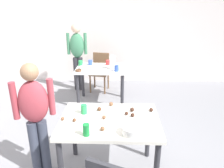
{
  "coord_description": "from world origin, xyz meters",
  "views": [
    {
      "loc": [
        -0.01,
        -2.37,
        1.97
      ],
      "look_at": [
        -0.11,
        0.49,
        0.9
      ],
      "focal_mm": 35.18,
      "sensor_mm": 36.0,
      "label": 1
    }
  ],
  "objects": [
    {
      "name": "person_girl_near",
      "position": [
        -0.94,
        -0.23,
        0.82
      ],
      "size": [
        0.45,
        0.29,
        1.39
      ],
      "color": "#383D4C",
      "rests_on": "ground_plane"
    },
    {
      "name": "person_adult_far",
      "position": [
        -0.96,
        2.49,
        0.93
      ],
      "size": [
        0.45,
        0.22,
        1.54
      ],
      "color": "#28282D",
      "rests_on": "ground_plane"
    },
    {
      "name": "cake_ball_2",
      "position": [
        0.15,
        -0.03,
        0.78
      ],
      "size": [
        0.05,
        0.05,
        0.05
      ],
      "primitive_type": "sphere",
      "color": "#3D2319",
      "rests_on": "dining_table_near"
    },
    {
      "name": "cake_ball_8",
      "position": [
        0.08,
        -0.12,
        0.77
      ],
      "size": [
        0.04,
        0.04,
        0.04
      ],
      "primitive_type": "sphere",
      "color": "#3D2319",
      "rests_on": "dining_table_near"
    },
    {
      "name": "cup_far_0",
      "position": [
        -0.06,
        1.57,
        0.81
      ],
      "size": [
        0.08,
        0.08,
        0.12
      ],
      "primitive_type": "cylinder",
      "color": "#3351B2",
      "rests_on": "dining_table_far"
    },
    {
      "name": "cup_far_2",
      "position": [
        -0.25,
        2.0,
        0.8
      ],
      "size": [
        0.08,
        0.08,
        0.1
      ],
      "primitive_type": "cylinder",
      "color": "red",
      "rests_on": "dining_table_far"
    },
    {
      "name": "cake_ball_4",
      "position": [
        -0.17,
        -0.22,
        0.77
      ],
      "size": [
        0.04,
        0.04,
        0.04
      ],
      "primitive_type": "sphere",
      "color": "brown",
      "rests_on": "dining_table_near"
    },
    {
      "name": "cake_ball_3",
      "position": [
        -0.49,
        -0.29,
        0.77
      ],
      "size": [
        0.04,
        0.04,
        0.04
      ],
      "primitive_type": "sphere",
      "color": "brown",
      "rests_on": "dining_table_near"
    },
    {
      "name": "ground_plane",
      "position": [
        0.0,
        0.0,
        0.0
      ],
      "size": [
        6.4,
        6.4,
        0.0
      ],
      "primitive_type": "plane",
      "color": "gray"
    },
    {
      "name": "dining_table_near",
      "position": [
        -0.11,
        -0.23,
        0.65
      ],
      "size": [
        1.1,
        0.81,
        0.75
      ],
      "color": "silver",
      "rests_on": "ground_plane"
    },
    {
      "name": "donut_far_0",
      "position": [
        -0.74,
        1.75,
        0.77
      ],
      "size": [
        0.14,
        0.14,
        0.04
      ],
      "primitive_type": "torus",
      "color": "white",
      "rests_on": "dining_table_far"
    },
    {
      "name": "mixing_bowl",
      "position": [
        0.13,
        -0.51,
        0.79
      ],
      "size": [
        0.2,
        0.2,
        0.08
      ],
      "primitive_type": "cylinder",
      "color": "white",
      "rests_on": "dining_table_near"
    },
    {
      "name": "donut_far_2",
      "position": [
        -0.0,
        1.8,
        0.77
      ],
      "size": [
        0.12,
        0.12,
        0.04
      ],
      "primitive_type": "torus",
      "color": "white",
      "rests_on": "dining_table_far"
    },
    {
      "name": "cup_near_0",
      "position": [
        -0.41,
        -0.1,
        0.81
      ],
      "size": [
        0.07,
        0.07,
        0.11
      ],
      "primitive_type": "cylinder",
      "color": "green",
      "rests_on": "dining_table_near"
    },
    {
      "name": "cup_far_1",
      "position": [
        -0.61,
        2.0,
        0.8
      ],
      "size": [
        0.09,
        0.09,
        0.1
      ],
      "primitive_type": "cylinder",
      "color": "#3351B2",
      "rests_on": "dining_table_far"
    },
    {
      "name": "cake_ball_7",
      "position": [
        -0.11,
        0.11,
        0.78
      ],
      "size": [
        0.05,
        0.05,
        0.05
      ],
      "primitive_type": "sphere",
      "color": "brown",
      "rests_on": "dining_table_near"
    },
    {
      "name": "cup_far_3",
      "position": [
        -0.79,
        1.89,
        0.81
      ],
      "size": [
        0.09,
        0.09,
        0.12
      ],
      "primitive_type": "cylinder",
      "color": "green",
      "rests_on": "dining_table_far"
    },
    {
      "name": "donut_far_1",
      "position": [
        -0.78,
        2.0,
        0.77
      ],
      "size": [
        0.12,
        0.12,
        0.04
      ],
      "primitive_type": "torus",
      "color": "white",
      "rests_on": "dining_table_far"
    },
    {
      "name": "soda_can",
      "position": [
        -0.32,
        -0.55,
        0.81
      ],
      "size": [
        0.07,
        0.07,
        0.12
      ],
      "primitive_type": "cylinder",
      "color": "#198438",
      "rests_on": "dining_table_near"
    },
    {
      "name": "cake_ball_9",
      "position": [
        0.38,
        -0.03,
        0.77
      ],
      "size": [
        0.05,
        0.05,
        0.05
      ],
      "primitive_type": "sphere",
      "color": "#3D2319",
      "rests_on": "dining_table_near"
    },
    {
      "name": "fork_near",
      "position": [
        0.19,
        -0.3,
        0.75
      ],
      "size": [
        0.17,
        0.02,
        0.01
      ],
      "primitive_type": "cube",
      "color": "silver",
      "rests_on": "dining_table_near"
    },
    {
      "name": "pitcher_far",
      "position": [
        -0.14,
        1.73,
        0.88
      ],
      "size": [
        0.12,
        0.12,
        0.25
      ],
      "primitive_type": "cylinder",
      "color": "white",
      "rests_on": "dining_table_far"
    },
    {
      "name": "wall_back",
      "position": [
        0.0,
        3.2,
        1.3
      ],
      "size": [
        6.4,
        0.1,
        2.6
      ],
      "primitive_type": "cube",
      "color": "silver",
      "rests_on": "ground_plane"
    },
    {
      "name": "dining_table_far",
      "position": [
        -0.37,
        1.8,
        0.63
      ],
      "size": [
        0.97,
        0.72,
        0.75
      ],
      "color": "white",
      "rests_on": "ground_plane"
    },
    {
      "name": "cake_ball_6",
      "position": [
        -0.17,
        -0.46,
        0.77
      ],
      "size": [
        0.05,
        0.05,
        0.05
      ],
      "primitive_type": "sphere",
      "color": "brown",
      "rests_on": "dining_table_near"
    },
    {
      "name": "cake_ball_5",
      "position": [
        -0.24,
        -0.03,
        0.77
      ],
      "size": [
        0.05,
        0.05,
        0.05
      ],
      "primitive_type": "sphere",
      "color": "brown",
      "rests_on": "dining_table_near"
    },
    {
      "name": "cake_ball_1",
      "position": [
        0.15,
        -0.16,
        0.77
      ],
      "size": [
        0.05,
        0.05,
        0.05
      ],
      "primitive_type": "sphere",
      "color": "#3D2319",
      "rests_on": "dining_table_near"
    },
    {
      "name": "cake_ball_0",
      "position": [
        -0.62,
        -0.27,
        0.77
      ],
      "size": [
        0.04,
        0.04,
        0.04
      ],
      "primitive_type": "sphere",
      "color": "brown",
      "rests_on": "dining_table_near"
    },
    {
      "name": "chair_far_table",
      "position": [
        -0.45,
        2.52,
        0.5
      ],
      "size": [
        0.47,
        0.47,
        0.87
      ],
      "color": "brown",
      "rests_on": "ground_plane"
    },
    {
      "name": "donut_far_3",
      "position": [
        -0.77,
        1.54,
        0.77
      ],
      "size": [
        0.12,
        0.12,
        0.04
      ],
      "primitive_type": "torus",
      "color": "brown",
      "rests_on": "dining_table_far"
    }
  ]
}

